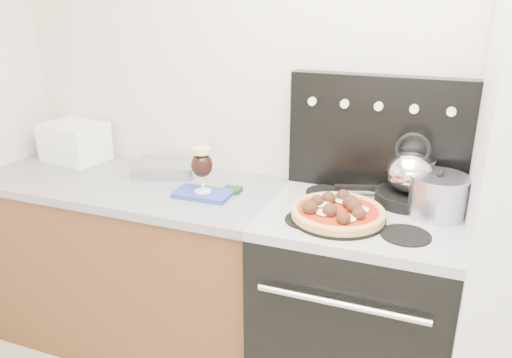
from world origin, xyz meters
The scene contains 15 objects.
room_shell centered at (0.00, 0.29, 1.25)m, with size 3.52×3.01×2.52m.
base_cabinet centered at (-1.02, 1.20, 0.43)m, with size 1.45×0.60×0.86m, color brown.
countertop centered at (-1.02, 1.20, 0.88)m, with size 1.48×0.63×0.04m, color gray.
stove_body centered at (0.08, 1.18, 0.44)m, with size 0.76×0.65×0.88m, color black.
cooktop centered at (0.08, 1.18, 0.90)m, with size 0.76×0.65×0.04m, color #ADADB2.
backguard centered at (0.08, 1.45, 1.17)m, with size 0.76×0.08×0.50m, color black.
toaster_oven centered at (-1.47, 1.37, 1.00)m, with size 0.31×0.23×0.20m, color white.
foil_sheet centered at (-0.91, 1.34, 0.93)m, with size 0.29×0.22×0.06m, color silver.
oven_mitt centered at (-0.61, 1.14, 0.91)m, with size 0.25×0.14×0.02m, color #2845A8.
beer_glass centered at (-0.61, 1.14, 1.02)m, with size 0.09×0.09×0.20m, color black, non-canonical shape.
pizza_pan centered at (0.00, 1.08, 0.93)m, with size 0.37×0.37×0.01m, color black.
pizza centered at (0.00, 1.08, 0.96)m, with size 0.36×0.36×0.05m, color tan, non-canonical shape.
skillet centered at (0.24, 1.34, 0.94)m, with size 0.26×0.26×0.05m, color black.
tea_kettle centered at (0.24, 1.34, 1.07)m, with size 0.19×0.19×0.21m, color white, non-canonical shape.
stock_pot centered at (0.35, 1.25, 1.00)m, with size 0.21×0.21×0.16m, color silver.
Camera 1 is at (0.33, -0.66, 1.73)m, focal length 35.00 mm.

